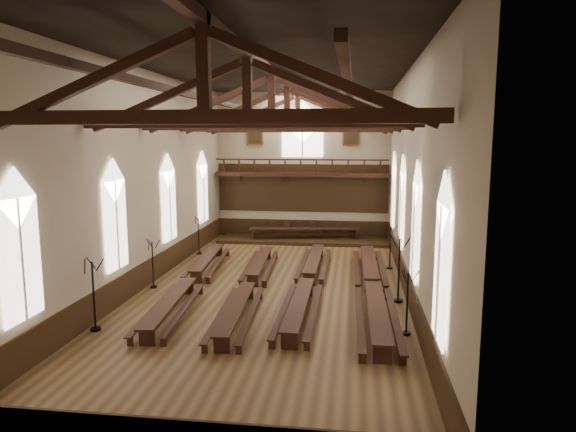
# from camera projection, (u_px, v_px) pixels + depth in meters

# --- Properties ---
(ground) EXTENTS (26.00, 26.00, 0.00)m
(ground) POSITION_uv_depth(u_px,v_px,m) (272.00, 290.00, 23.40)
(ground) COLOR brown
(ground) RESTS_ON ground
(room_walls) EXTENTS (26.00, 26.00, 26.00)m
(room_walls) POSITION_uv_depth(u_px,v_px,m) (272.00, 148.00, 22.42)
(room_walls) COLOR #B9A78C
(room_walls) RESTS_ON ground
(wainscot_band) EXTENTS (12.00, 26.00, 1.20)m
(wainscot_band) POSITION_uv_depth(u_px,v_px,m) (272.00, 278.00, 23.31)
(wainscot_band) COLOR #35200F
(wainscot_band) RESTS_ON ground
(side_windows) EXTENTS (11.85, 19.80, 4.50)m
(side_windows) POSITION_uv_depth(u_px,v_px,m) (272.00, 209.00, 22.83)
(side_windows) COLOR white
(side_windows) RESTS_ON room_walls
(end_window) EXTENTS (2.80, 0.12, 3.80)m
(end_window) POSITION_uv_depth(u_px,v_px,m) (302.00, 133.00, 34.94)
(end_window) COLOR white
(end_window) RESTS_ON room_walls
(minstrels_gallery) EXTENTS (11.80, 1.24, 3.70)m
(minstrels_gallery) POSITION_uv_depth(u_px,v_px,m) (302.00, 182.00, 35.21)
(minstrels_gallery) COLOR black
(minstrels_gallery) RESTS_ON room_walls
(portraits) EXTENTS (7.75, 0.09, 1.45)m
(portraits) POSITION_uv_depth(u_px,v_px,m) (302.00, 135.00, 34.96)
(portraits) COLOR brown
(portraits) RESTS_ON room_walls
(roof_trusses) EXTENTS (11.70, 25.70, 2.80)m
(roof_trusses) POSITION_uv_depth(u_px,v_px,m) (272.00, 107.00, 22.16)
(roof_trusses) COLOR black
(roof_trusses) RESTS_ON room_walls
(refectory_row_a) EXTENTS (1.94, 13.86, 0.68)m
(refectory_row_a) POSITION_uv_depth(u_px,v_px,m) (191.00, 278.00, 23.59)
(refectory_row_a) COLOR black
(refectory_row_a) RESTS_ON ground
(refectory_row_b) EXTENTS (1.75, 13.71, 0.67)m
(refectory_row_b) POSITION_uv_depth(u_px,v_px,m) (250.00, 282.00, 22.95)
(refectory_row_b) COLOR black
(refectory_row_b) RESTS_ON ground
(refectory_row_c) EXTENTS (1.44, 13.96, 0.70)m
(refectory_row_c) POSITION_uv_depth(u_px,v_px,m) (308.00, 280.00, 23.32)
(refectory_row_c) COLOR black
(refectory_row_c) RESTS_ON ground
(refectory_row_d) EXTENTS (1.63, 14.42, 0.75)m
(refectory_row_d) POSITION_uv_depth(u_px,v_px,m) (372.00, 284.00, 22.45)
(refectory_row_d) COLOR black
(refectory_row_d) RESTS_ON ground
(dais) EXTENTS (11.40, 3.10, 0.21)m
(dais) POSITION_uv_depth(u_px,v_px,m) (305.00, 240.00, 34.51)
(dais) COLOR #35200F
(dais) RESTS_ON ground
(high_table) EXTENTS (7.46, 1.85, 0.69)m
(high_table) POSITION_uv_depth(u_px,v_px,m) (305.00, 230.00, 34.40)
(high_table) COLOR black
(high_table) RESTS_ON dais
(high_chairs) EXTENTS (6.75, 0.46, 0.95)m
(high_chairs) POSITION_uv_depth(u_px,v_px,m) (306.00, 229.00, 35.13)
(high_chairs) COLOR black
(high_chairs) RESTS_ON dais
(candelabrum_left_near) EXTENTS (0.75, 0.83, 2.70)m
(candelabrum_left_near) POSITION_uv_depth(u_px,v_px,m) (94.00, 309.00, 18.41)
(candelabrum_left_near) COLOR black
(candelabrum_left_near) RESTS_ON ground
(candelabrum_left_mid) EXTENTS (0.68, 0.67, 2.29)m
(candelabrum_left_mid) POSITION_uv_depth(u_px,v_px,m) (153.00, 273.00, 23.73)
(candelabrum_left_mid) COLOR black
(candelabrum_left_mid) RESTS_ON ground
(candelabrum_left_far) EXTENTS (0.63, 0.71, 2.30)m
(candelabrum_left_far) POSITION_uv_depth(u_px,v_px,m) (199.00, 243.00, 30.61)
(candelabrum_left_far) COLOR black
(candelabrum_left_far) RESTS_ON ground
(candelabrum_right_near) EXTENTS (0.68, 0.73, 2.39)m
(candelabrum_right_near) POSITION_uv_depth(u_px,v_px,m) (407.00, 315.00, 18.05)
(candelabrum_right_near) COLOR black
(candelabrum_right_near) RESTS_ON ground
(candelabrum_right_mid) EXTENTS (0.87, 0.84, 2.89)m
(candelabrum_right_mid) POSITION_uv_depth(u_px,v_px,m) (399.00, 282.00, 21.63)
(candelabrum_right_mid) COLOR black
(candelabrum_right_mid) RESTS_ON ground
(candelabrum_right_far) EXTENTS (0.70, 0.69, 2.37)m
(candelabrum_right_far) POSITION_uv_depth(u_px,v_px,m) (390.00, 256.00, 27.18)
(candelabrum_right_far) COLOR black
(candelabrum_right_far) RESTS_ON ground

